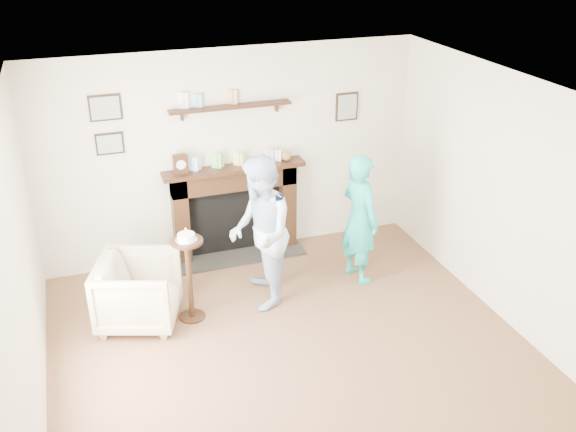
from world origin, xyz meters
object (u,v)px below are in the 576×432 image
object	(u,v)px
man	(262,301)
pedestal_table	(188,264)
woman	(356,277)
armchair	(142,321)

from	to	relation	value
man	pedestal_table	bearing A→B (deg)	-75.34
woman	pedestal_table	bearing A→B (deg)	81.49
woman	man	bearing A→B (deg)	82.14
armchair	woman	xyz separation A→B (m)	(2.46, 0.07, 0.00)
armchair	pedestal_table	size ratio (longest dim) A/B	0.76
man	woman	distance (m)	1.19
armchair	pedestal_table	xyz separation A→B (m)	(0.51, -0.10, 0.64)
pedestal_table	woman	bearing A→B (deg)	5.03
armchair	man	bearing A→B (deg)	-72.96
armchair	woman	distance (m)	2.46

